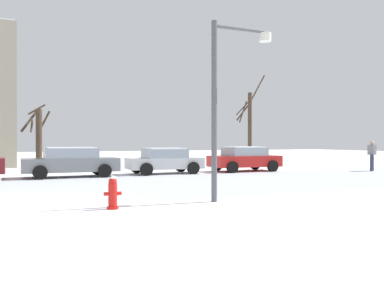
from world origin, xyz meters
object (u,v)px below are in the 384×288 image
(fire_hydrant, at_px, (113,192))
(pedestrian_crossing, at_px, (372,153))
(parked_car_red, at_px, (244,159))
(street_lamp, at_px, (226,90))
(parked_car_silver, at_px, (165,160))
(parked_car_gray, at_px, (71,162))

(fire_hydrant, xyz_separation_m, pedestrian_crossing, (16.74, 7.41, 0.60))
(fire_hydrant, xyz_separation_m, parked_car_red, (9.96, 10.24, 0.31))
(street_lamp, xyz_separation_m, parked_car_red, (6.65, 10.13, -2.47))
(fire_hydrant, height_order, parked_car_silver, parked_car_silver)
(parked_car_silver, height_order, pedestrian_crossing, pedestrian_crossing)
(fire_hydrant, height_order, parked_car_red, parked_car_red)
(parked_car_gray, xyz_separation_m, pedestrian_crossing, (16.40, -2.77, 0.28))
(parked_car_silver, bearing_deg, parked_car_gray, -178.21)
(street_lamp, distance_m, parked_car_silver, 10.68)
(parked_car_red, xyz_separation_m, pedestrian_crossing, (6.78, -2.83, 0.29))
(parked_car_gray, distance_m, parked_car_red, 9.62)
(street_lamp, relative_size, parked_car_red, 1.29)
(fire_hydrant, distance_m, parked_car_gray, 10.20)
(fire_hydrant, distance_m, pedestrian_crossing, 18.32)
(fire_hydrant, xyz_separation_m, parked_car_gray, (0.34, 10.19, 0.32))
(street_lamp, bearing_deg, fire_hydrant, -177.97)
(parked_car_red, height_order, pedestrian_crossing, pedestrian_crossing)
(street_lamp, distance_m, pedestrian_crossing, 15.44)
(street_lamp, bearing_deg, parked_car_gray, 106.42)
(fire_hydrant, xyz_separation_m, parked_car_silver, (5.15, 10.34, 0.28))
(fire_hydrant, relative_size, parked_car_silver, 0.21)
(fire_hydrant, bearing_deg, pedestrian_crossing, 23.88)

